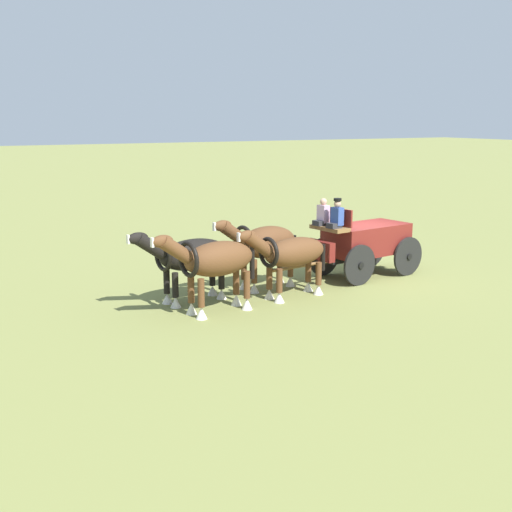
# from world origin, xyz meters

# --- Properties ---
(ground_plane) EXTENTS (220.00, 220.00, 0.00)m
(ground_plane) POSITION_xyz_m (0.00, 0.00, 0.00)
(ground_plane) COLOR olive
(show_wagon) EXTENTS (5.82, 2.19, 2.72)m
(show_wagon) POSITION_xyz_m (0.17, 0.02, 1.19)
(show_wagon) COLOR maroon
(show_wagon) RESTS_ON ground
(draft_horse_rear_near) EXTENTS (3.14, 1.13, 2.14)m
(draft_horse_rear_near) POSITION_xyz_m (3.63, 1.15, 1.28)
(draft_horse_rear_near) COLOR brown
(draft_horse_rear_near) RESTS_ON ground
(draft_horse_rear_off) EXTENTS (3.03, 1.24, 2.25)m
(draft_horse_rear_off) POSITION_xyz_m (3.78, -0.14, 1.38)
(draft_horse_rear_off) COLOR brown
(draft_horse_rear_off) RESTS_ON ground
(draft_horse_lead_near) EXTENTS (3.12, 1.21, 2.29)m
(draft_horse_lead_near) POSITION_xyz_m (6.19, 1.50, 1.41)
(draft_horse_lead_near) COLOR brown
(draft_horse_lead_near) RESTS_ON ground
(draft_horse_lead_off) EXTENTS (3.20, 1.18, 2.17)m
(draft_horse_lead_off) POSITION_xyz_m (6.37, 0.21, 1.31)
(draft_horse_lead_off) COLOR black
(draft_horse_lead_off) RESTS_ON ground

